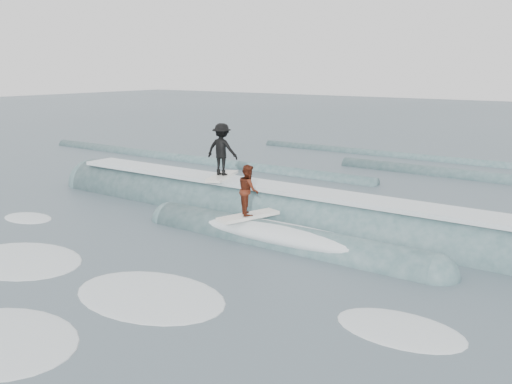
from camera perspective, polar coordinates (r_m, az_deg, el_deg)
The scene contains 6 objects.
ground at distance 14.42m, azimuth -14.21°, elevation -8.45°, with size 160.00×160.00×0.00m, color #3C4E58.
breaking_wave at distance 18.82m, azimuth 1.89°, elevation -2.95°, with size 21.04×3.87×2.18m.
surfer_black at distance 20.21m, azimuth -3.42°, elevation 4.10°, with size 1.28×2.07×1.94m.
surfer_red at distance 16.94m, azimuth -0.77°, elevation -0.17°, with size 1.09×2.07×1.61m.
whitewater at distance 13.54m, azimuth -16.41°, elevation -9.98°, with size 15.75×8.50×0.10m.
far_swells at distance 28.58m, azimuth 14.10°, elevation 1.95°, with size 40.41×8.65×0.80m.
Camera 1 is at (10.50, -8.48, 5.07)m, focal length 40.00 mm.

